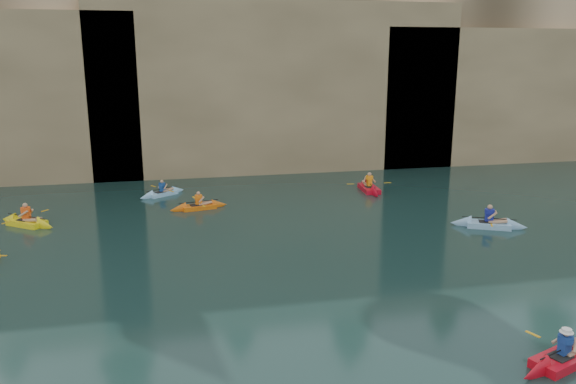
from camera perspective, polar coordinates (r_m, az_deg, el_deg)
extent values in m
plane|color=black|center=(16.90, 8.41, -13.28)|extent=(160.00, 160.00, 0.00)
cube|color=tan|center=(44.40, -5.34, 11.55)|extent=(70.00, 16.00, 12.00)
cube|color=tan|center=(37.44, -0.79, 10.76)|extent=(24.00, 2.40, 11.40)
cube|color=tan|center=(45.91, 24.81, 9.09)|extent=(26.00, 2.40, 9.84)
cube|color=black|center=(36.51, -9.84, 4.00)|extent=(3.50, 1.00, 3.20)
cube|color=black|center=(39.56, 10.90, 5.65)|extent=(5.00, 1.00, 4.50)
cube|color=red|center=(16.42, 26.16, -14.95)|extent=(2.60, 1.58, 0.28)
cone|color=red|center=(15.53, 23.78, -16.40)|extent=(1.08, 1.00, 0.74)
cube|color=black|center=(16.25, 25.91, -14.78)|extent=(0.68, 0.62, 0.04)
cube|color=navy|center=(16.25, 26.31, -13.75)|extent=(0.37, 0.30, 0.47)
sphere|color=tan|center=(16.10, 26.44, -12.67)|extent=(0.20, 0.20, 0.20)
cylinder|color=black|center=(16.29, 26.27, -14.07)|extent=(1.87, 0.71, 0.04)
cube|color=gold|center=(16.70, 23.62, -13.09)|extent=(0.22, 0.42, 0.02)
cylinder|color=white|center=(16.08, 26.45, -12.55)|extent=(0.34, 0.34, 0.09)
cube|color=orange|center=(28.97, -9.05, -1.48)|extent=(2.41, 1.19, 0.25)
cone|color=orange|center=(29.26, -7.00, -1.25)|extent=(0.94, 0.85, 0.69)
cone|color=orange|center=(28.71, -11.14, -1.70)|extent=(0.94, 0.85, 0.69)
cube|color=black|center=(28.90, -9.34, -1.32)|extent=(0.63, 0.54, 0.04)
cube|color=orange|center=(28.87, -9.07, -0.78)|extent=(0.35, 0.26, 0.46)
sphere|color=tan|center=(28.79, -9.10, -0.14)|extent=(0.19, 0.19, 0.19)
cylinder|color=black|center=(28.90, -9.07, -0.97)|extent=(2.00, 0.46, 0.04)
cube|color=gold|center=(29.76, -9.55, -0.56)|extent=(0.17, 0.43, 0.02)
cube|color=gold|center=(28.04, -8.56, -1.40)|extent=(0.17, 0.43, 0.02)
cube|color=#87B9E3|center=(27.16, 19.70, -3.11)|extent=(2.69, 1.88, 0.29)
cone|color=#87B9E3|center=(27.32, 22.24, -3.23)|extent=(1.17, 1.12, 0.80)
cone|color=#87B9E3|center=(27.04, 17.13, -2.98)|extent=(1.17, 1.12, 0.80)
cube|color=black|center=(27.11, 19.40, -2.86)|extent=(0.71, 0.69, 0.04)
cube|color=navy|center=(27.04, 19.77, -2.24)|extent=(0.43, 0.37, 0.54)
sphere|color=tan|center=(26.94, 19.84, -1.45)|extent=(0.23, 0.23, 0.23)
cylinder|color=black|center=(27.08, 19.75, -2.53)|extent=(2.15, 1.07, 0.04)
cube|color=gold|center=(28.12, 19.53, -1.93)|extent=(0.26, 0.41, 0.02)
cube|color=gold|center=(26.04, 19.98, -3.18)|extent=(0.26, 0.41, 0.02)
cube|color=red|center=(32.80, 8.23, 0.39)|extent=(1.06, 2.87, 0.30)
cone|color=red|center=(34.04, 7.62, 0.90)|extent=(0.89, 1.05, 0.81)
cone|color=red|center=(31.57, 8.89, -0.16)|extent=(0.89, 1.05, 0.81)
cube|color=black|center=(32.64, 8.31, 0.53)|extent=(0.55, 0.59, 0.04)
cube|color=orange|center=(32.71, 8.26, 1.13)|extent=(0.27, 0.39, 0.54)
sphere|color=tan|center=(32.62, 8.28, 1.80)|extent=(0.23, 0.23, 0.23)
cylinder|color=black|center=(32.74, 8.25, 0.88)|extent=(0.22, 2.40, 0.04)
cube|color=gold|center=(32.45, 6.38, 0.82)|extent=(0.42, 0.11, 0.02)
cube|color=gold|center=(33.06, 10.08, 0.93)|extent=(0.42, 0.11, 0.02)
cube|color=yellow|center=(28.54, -24.99, -2.81)|extent=(2.49, 2.15, 0.29)
cone|color=yellow|center=(27.68, -23.40, -3.13)|extent=(1.18, 1.16, 0.80)
cone|color=yellow|center=(29.41, -26.49, -2.50)|extent=(1.18, 1.16, 0.80)
cube|color=black|center=(28.62, -25.21, -2.55)|extent=(0.74, 0.73, 0.04)
cube|color=#FA5615|center=(28.43, -25.08, -1.99)|extent=(0.43, 0.41, 0.53)
sphere|color=tan|center=(28.34, -25.15, -1.24)|extent=(0.22, 0.22, 0.22)
cylinder|color=black|center=(28.46, -25.05, -2.26)|extent=(1.91, 1.44, 0.04)
cube|color=gold|center=(29.14, -23.46, -1.75)|extent=(0.32, 0.38, 0.02)
cube|color=gold|center=(27.81, -26.72, -2.79)|extent=(0.32, 0.38, 0.02)
cube|color=#98D3FF|center=(32.16, -12.63, -0.12)|extent=(2.25, 1.83, 0.24)
cone|color=#98D3FF|center=(32.74, -11.10, 0.20)|extent=(1.03, 1.00, 0.67)
cone|color=#98D3FF|center=(31.61, -14.21, -0.45)|extent=(1.03, 1.00, 0.67)
cube|color=black|center=(32.06, -12.86, -0.01)|extent=(0.69, 0.65, 0.04)
cube|color=navy|center=(32.08, -12.66, 0.48)|extent=(0.36, 0.33, 0.45)
sphere|color=tan|center=(32.01, -12.69, 1.05)|extent=(0.19, 0.19, 0.19)
cylinder|color=black|center=(32.10, -12.65, 0.33)|extent=(1.66, 1.13, 0.04)
cube|color=gold|center=(32.83, -13.52, 0.58)|extent=(0.30, 0.39, 0.02)
cube|color=gold|center=(31.38, -11.75, 0.07)|extent=(0.30, 0.39, 0.02)
cube|color=gold|center=(23.55, -27.10, -5.77)|extent=(0.43, 0.20, 0.02)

